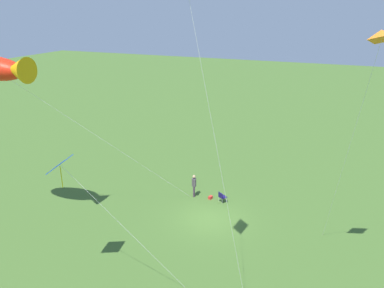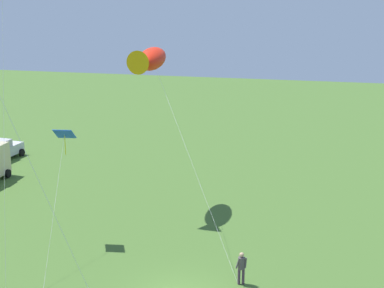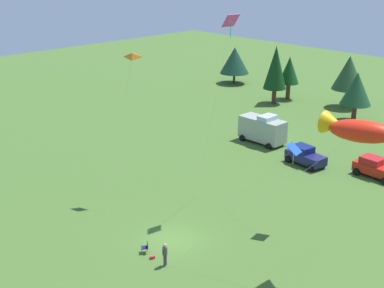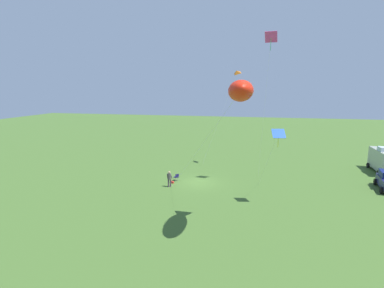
# 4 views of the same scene
# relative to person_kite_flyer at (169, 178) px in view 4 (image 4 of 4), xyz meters

# --- Properties ---
(ground_plane) EXTENTS (160.00, 160.00, 0.00)m
(ground_plane) POSITION_rel_person_kite_flyer_xyz_m (-2.20, 2.67, -1.02)
(ground_plane) COLOR #416428
(person_kite_flyer) EXTENTS (0.45, 0.57, 1.74)m
(person_kite_flyer) POSITION_rel_person_kite_flyer_xyz_m (0.00, 0.00, 0.00)
(person_kite_flyer) COLOR #463046
(person_kite_flyer) RESTS_ON ground
(folding_chair) EXTENTS (0.67, 0.67, 0.82)m
(folding_chair) POSITION_rel_person_kite_flyer_xyz_m (-2.25, 0.14, -0.53)
(folding_chair) COLOR #18134E
(folding_chair) RESTS_ON ground
(backpack_on_grass) EXTENTS (0.31, 0.37, 0.22)m
(backpack_on_grass) POSITION_rel_person_kite_flyer_xyz_m (-1.30, -0.06, -0.91)
(backpack_on_grass) COLOR red
(backpack_on_grass) RESTS_ON ground
(kite_large_fish) EXTENTS (11.42, 8.70, 11.13)m
(kite_large_fish) POSITION_rel_person_kite_flyer_xyz_m (8.87, 7.87, 9.24)
(kite_large_fish) COLOR red
(kite_large_fish) RESTS_ON ground
(kite_diamond_rainbow) EXTENTS (3.51, 1.37, 16.06)m
(kite_diamond_rainbow) POSITION_rel_person_kite_flyer_xyz_m (-3.45, 9.94, 14.15)
(kite_diamond_rainbow) COLOR #E13E9A
(kite_diamond_rainbow) RESTS_ON ground
(kite_diamond_blue) EXTENTS (6.31, 2.15, 6.89)m
(kite_diamond_blue) POSITION_rel_person_kite_flyer_xyz_m (2.44, 10.80, 5.39)
(kite_diamond_blue) COLOR blue
(kite_diamond_blue) RESTS_ON ground
(kite_delta_orange) EXTENTS (1.84, 4.99, 12.82)m
(kite_delta_orange) POSITION_rel_person_kite_flyer_xyz_m (-10.56, 5.97, 11.41)
(kite_delta_orange) COLOR orange
(kite_delta_orange) RESTS_ON ground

